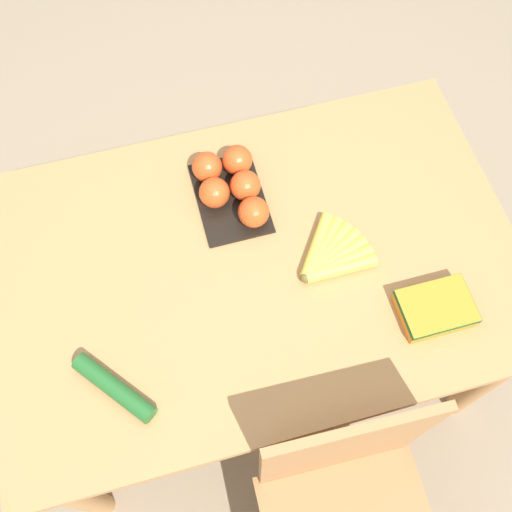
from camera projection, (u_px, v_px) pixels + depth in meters
ground_plane at (256, 348)px, 2.15m from camera, size 12.00×12.00×0.00m
dining_table at (256, 277)px, 1.58m from camera, size 1.33×0.87×0.73m
chair at (347, 510)px, 1.47m from camera, size 0.43×0.41×0.93m
banana_bunch at (330, 256)px, 1.48m from camera, size 0.19×0.17×0.03m
tomato_pack at (231, 185)px, 1.54m from camera, size 0.17×0.26×0.09m
carrot_bag at (436, 308)px, 1.41m from camera, size 0.17×0.12×0.04m
cucumber_near at (114, 388)px, 1.34m from camera, size 0.17×0.20×0.04m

